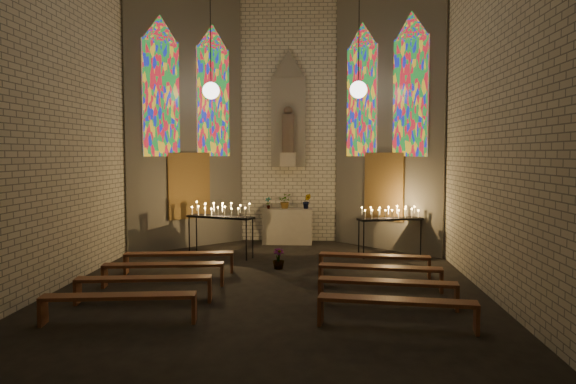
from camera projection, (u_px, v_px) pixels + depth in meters
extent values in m
plane|color=black|center=(270.00, 290.00, 10.61)|extent=(12.00, 12.00, 0.00)
cube|color=beige|center=(289.00, 122.00, 16.34)|extent=(8.00, 0.02, 7.00)
cube|color=beige|center=(197.00, 37.00, 4.39)|extent=(8.00, 0.02, 7.00)
cube|color=beige|center=(59.00, 105.00, 10.61)|extent=(0.02, 12.00, 7.00)
cube|color=beige|center=(490.00, 102.00, 10.13)|extent=(0.02, 12.00, 7.00)
cube|color=beige|center=(185.00, 119.00, 15.26)|extent=(2.72, 2.72, 7.00)
cube|color=beige|center=(389.00, 119.00, 14.93)|extent=(2.72, 2.72, 7.00)
cube|color=#4C3F8C|center=(161.00, 99.00, 14.57)|extent=(0.78, 0.78, 3.00)
cube|color=#4C3F8C|center=(213.00, 102.00, 15.65)|extent=(0.78, 0.78, 3.00)
cube|color=#4C3F8C|center=(362.00, 101.00, 15.40)|extent=(0.78, 0.78, 3.00)
cube|color=#4C3F8C|center=(410.00, 97.00, 14.19)|extent=(0.78, 0.78, 3.00)
cube|color=brown|center=(189.00, 186.00, 15.26)|extent=(0.95, 0.95, 1.80)
cube|color=brown|center=(384.00, 186.00, 14.94)|extent=(0.95, 0.95, 1.80)
cube|color=gray|center=(288.00, 121.00, 16.26)|extent=(1.00, 0.12, 2.60)
cone|color=gray|center=(288.00, 64.00, 16.15)|extent=(1.00, 1.00, 0.80)
cube|color=#ACA38C|center=(288.00, 159.00, 16.20)|extent=(0.45, 0.30, 0.40)
cylinder|color=brown|center=(288.00, 133.00, 16.15)|extent=(0.36, 0.36, 1.10)
sphere|color=brown|center=(288.00, 111.00, 16.10)|extent=(0.26, 0.26, 0.26)
sphere|color=white|center=(211.00, 91.00, 14.52)|extent=(0.44, 0.44, 0.44)
cylinder|color=black|center=(211.00, 36.00, 14.42)|extent=(0.02, 0.02, 2.80)
sphere|color=white|center=(358.00, 90.00, 14.29)|extent=(0.44, 0.44, 0.44)
cylinder|color=black|center=(359.00, 34.00, 14.19)|extent=(0.02, 0.02, 2.80)
cube|color=#ACA38C|center=(287.00, 226.00, 16.00)|extent=(1.40, 0.60, 1.00)
imported|color=#4C723F|center=(268.00, 203.00, 15.98)|extent=(0.21, 0.17, 0.34)
imported|color=#4C723F|center=(285.00, 201.00, 16.03)|extent=(0.39, 0.33, 0.43)
imported|color=#4C723F|center=(307.00, 201.00, 15.99)|extent=(0.24, 0.20, 0.43)
imported|color=#4C723F|center=(278.00, 259.00, 12.52)|extent=(0.33, 0.33, 0.46)
cube|color=black|center=(220.00, 217.00, 13.92)|extent=(1.78, 1.00, 0.05)
cylinder|color=black|center=(189.00, 236.00, 14.14)|extent=(0.03, 0.03, 0.98)
cylinder|color=black|center=(246.00, 240.00, 13.48)|extent=(0.03, 0.03, 0.98)
cylinder|color=black|center=(197.00, 235.00, 14.44)|extent=(0.03, 0.03, 0.98)
cylinder|color=black|center=(253.00, 238.00, 13.77)|extent=(0.03, 0.03, 0.98)
cube|color=black|center=(390.00, 219.00, 13.97)|extent=(1.68, 0.90, 0.05)
cylinder|color=black|center=(364.00, 240.00, 13.65)|extent=(0.03, 0.03, 0.93)
cylinder|color=black|center=(421.00, 238.00, 14.06)|extent=(0.03, 0.03, 0.93)
cylinder|color=black|center=(359.00, 239.00, 13.95)|extent=(0.03, 0.03, 0.93)
cylinder|color=black|center=(415.00, 236.00, 14.35)|extent=(0.03, 0.03, 0.93)
cube|color=brown|center=(179.00, 254.00, 12.09)|extent=(2.34, 0.63, 0.06)
cube|color=brown|center=(126.00, 264.00, 12.03)|extent=(0.10, 0.33, 0.42)
cube|color=brown|center=(232.00, 263.00, 12.19)|extent=(0.10, 0.33, 0.42)
cube|color=brown|center=(374.00, 256.00, 11.84)|extent=(2.34, 0.63, 0.06)
cube|color=brown|center=(321.00, 264.00, 12.07)|extent=(0.10, 0.33, 0.42)
cube|color=brown|center=(429.00, 268.00, 11.64)|extent=(0.10, 0.33, 0.42)
cube|color=brown|center=(164.00, 265.00, 10.90)|extent=(2.34, 0.63, 0.06)
cube|color=brown|center=(104.00, 276.00, 10.83)|extent=(0.10, 0.33, 0.42)
cube|color=brown|center=(222.00, 274.00, 11.00)|extent=(0.10, 0.33, 0.42)
cube|color=brown|center=(380.00, 267.00, 10.65)|extent=(2.34, 0.63, 0.06)
cube|color=brown|center=(321.00, 276.00, 10.88)|extent=(0.10, 0.33, 0.42)
cube|color=brown|center=(441.00, 281.00, 10.44)|extent=(0.10, 0.33, 0.42)
cube|color=brown|center=(144.00, 279.00, 9.71)|extent=(2.34, 0.63, 0.06)
cube|color=brown|center=(77.00, 292.00, 9.64)|extent=(0.10, 0.33, 0.42)
cube|color=brown|center=(210.00, 289.00, 9.80)|extent=(0.10, 0.33, 0.42)
cube|color=brown|center=(387.00, 282.00, 9.45)|extent=(2.34, 0.63, 0.06)
cube|color=brown|center=(321.00, 291.00, 9.68)|extent=(0.10, 0.33, 0.42)
cube|color=brown|center=(457.00, 297.00, 9.25)|extent=(0.10, 0.33, 0.42)
cube|color=brown|center=(119.00, 296.00, 8.51)|extent=(2.34, 0.63, 0.06)
cube|color=brown|center=(43.00, 311.00, 8.44)|extent=(0.10, 0.33, 0.42)
cube|color=brown|center=(194.00, 308.00, 8.61)|extent=(0.10, 0.33, 0.42)
cube|color=brown|center=(397.00, 301.00, 8.26)|extent=(2.34, 0.63, 0.06)
cube|color=brown|center=(321.00, 310.00, 8.49)|extent=(0.10, 0.33, 0.42)
cube|color=brown|center=(477.00, 319.00, 8.05)|extent=(0.10, 0.33, 0.42)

